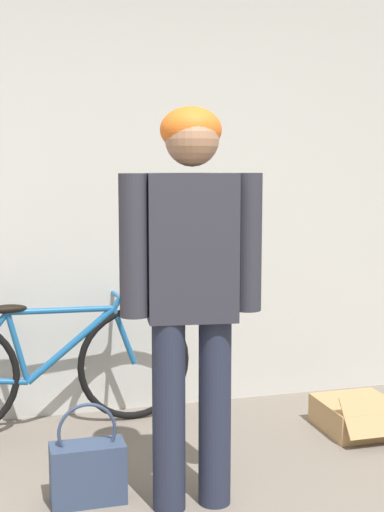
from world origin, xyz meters
TOP-DOWN VIEW (x-y plane):
  - wall_back at (0.00, 2.40)m, footprint 8.00×0.07m
  - person at (0.05, 1.03)m, footprint 0.64×0.25m
  - bicycle at (-0.49, 2.15)m, footprint 1.71×0.46m
  - handbag at (-0.40, 1.18)m, footprint 0.34×0.16m
  - cardboard_box at (1.23, 1.66)m, footprint 0.42×0.51m

SIDE VIEW (x-z plane):
  - cardboard_box at x=1.23m, z-range -0.04..0.21m
  - handbag at x=-0.40m, z-range -0.08..0.39m
  - bicycle at x=-0.49m, z-range -0.01..0.75m
  - person at x=0.05m, z-range 0.17..1.94m
  - wall_back at x=0.00m, z-range 0.00..2.60m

